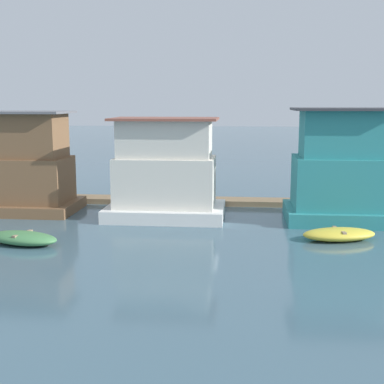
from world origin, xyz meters
TOP-DOWN VIEW (x-y plane):
  - ground_plane at (0.00, 0.00)m, footprint 200.00×200.00m
  - dock_walkway at (0.00, 3.27)m, footprint 33.80×1.51m
  - houseboat_brown at (-9.87, 0.20)m, footprint 7.19×3.87m
  - houseboat_white at (-1.38, -0.55)m, footprint 5.87×3.98m
  - houseboat_teal at (7.28, -0.52)m, footprint 5.34×4.00m
  - dinghy_green at (-6.48, -6.26)m, footprint 3.39×2.14m
  - dinghy_yellow at (6.57, -4.33)m, footprint 3.37×2.12m

SIDE VIEW (x-z plane):
  - ground_plane at x=0.00m, z-range 0.00..0.00m
  - dock_walkway at x=0.00m, z-range 0.00..0.30m
  - dinghy_yellow at x=6.57m, z-range 0.00..0.52m
  - dinghy_green at x=-6.48m, z-range 0.00..0.53m
  - houseboat_white at x=-1.38m, z-range -0.26..4.75m
  - houseboat_brown at x=-9.87m, z-range -0.24..5.07m
  - houseboat_teal at x=7.28m, z-range -0.31..5.19m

